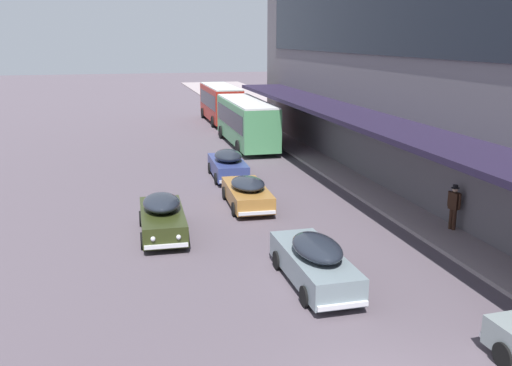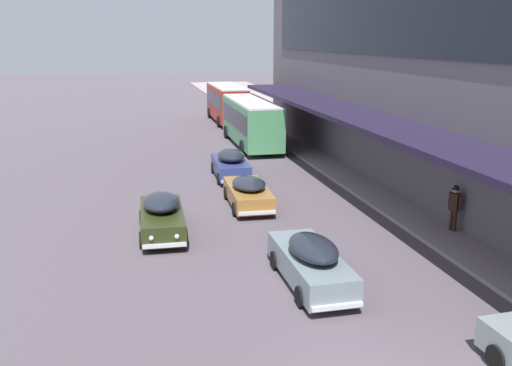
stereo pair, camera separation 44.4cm
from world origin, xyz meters
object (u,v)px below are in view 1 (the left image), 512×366
(sedan_lead_near, at_px, (228,164))
(sedan_second_near, at_px, (247,192))
(transit_bus_kerbside_rear, at_px, (246,120))
(sedan_trailing_mid, at_px, (315,261))
(pedestrian_at_kerb, at_px, (454,205))
(sedan_far_back, at_px, (162,216))
(transit_bus_kerbside_front, at_px, (221,101))

(sedan_lead_near, bearing_deg, sedan_second_near, -92.07)
(transit_bus_kerbside_rear, relative_size, sedan_trailing_mid, 2.10)
(sedan_second_near, height_order, pedestrian_at_kerb, pedestrian_at_kerb)
(sedan_far_back, xyz_separation_m, sedan_lead_near, (4.39, 8.68, 0.02))
(transit_bus_kerbside_front, bearing_deg, sedan_lead_near, -99.48)
(sedan_second_near, relative_size, sedan_lead_near, 1.03)
(sedan_lead_near, bearing_deg, pedestrian_at_kerb, -58.00)
(pedestrian_at_kerb, bearing_deg, sedan_trailing_mid, -154.50)
(transit_bus_kerbside_front, distance_m, sedan_second_near, 27.63)
(transit_bus_kerbside_front, relative_size, transit_bus_kerbside_rear, 0.92)
(sedan_trailing_mid, bearing_deg, sedan_far_back, 125.72)
(sedan_far_back, height_order, sedan_trailing_mid, sedan_trailing_mid)
(sedan_lead_near, height_order, sedan_trailing_mid, sedan_lead_near)
(sedan_lead_near, distance_m, pedestrian_at_kerb, 13.30)
(sedan_far_back, bearing_deg, transit_bus_kerbside_rear, 67.23)
(sedan_far_back, height_order, pedestrian_at_kerb, pedestrian_at_kerb)
(transit_bus_kerbside_rear, distance_m, sedan_second_near, 15.62)
(transit_bus_kerbside_rear, relative_size, sedan_far_back, 2.18)
(sedan_far_back, bearing_deg, transit_bus_kerbside_front, 75.22)
(transit_bus_kerbside_rear, height_order, sedan_trailing_mid, transit_bus_kerbside_rear)
(transit_bus_kerbside_rear, bearing_deg, pedestrian_at_kerb, -79.63)
(transit_bus_kerbside_rear, distance_m, sedan_far_back, 19.76)
(transit_bus_kerbside_rear, height_order, sedan_lead_near, transit_bus_kerbside_rear)
(transit_bus_kerbside_front, xyz_separation_m, sedan_trailing_mid, (-3.70, -36.33, -1.14))
(sedan_far_back, relative_size, pedestrian_at_kerb, 2.55)
(transit_bus_kerbside_front, bearing_deg, transit_bus_kerbside_rear, -91.76)
(transit_bus_kerbside_rear, xyz_separation_m, sedan_trailing_mid, (-3.32, -24.18, -1.10))
(sedan_far_back, xyz_separation_m, sedan_trailing_mid, (4.31, -5.99, 0.02))
(transit_bus_kerbside_front, relative_size, sedan_far_back, 2.00)
(transit_bus_kerbside_front, xyz_separation_m, pedestrian_at_kerb, (3.43, -32.93, -0.76))
(sedan_far_back, distance_m, sedan_lead_near, 9.73)
(transit_bus_kerbside_rear, height_order, sedan_second_near, transit_bus_kerbside_rear)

